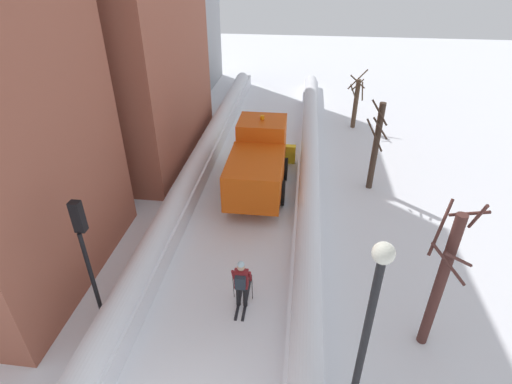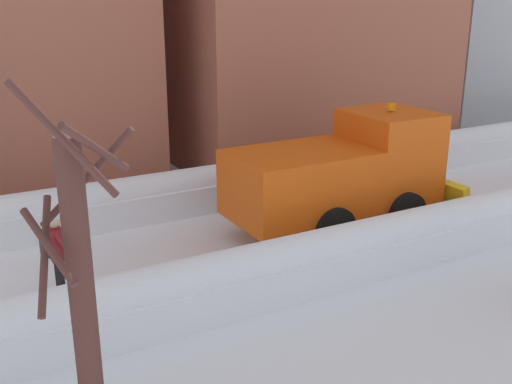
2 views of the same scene
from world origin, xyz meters
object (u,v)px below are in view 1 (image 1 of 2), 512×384
object	(u,v)px
street_lamp	(367,329)
bare_tree_far	(356,101)
bare_tree_near	(441,280)
plow_truck	(259,161)
traffic_light_pole	(84,242)
skier	(241,282)
bare_tree_mid	(376,146)

from	to	relation	value
street_lamp	bare_tree_far	world-z (taller)	street_lamp
bare_tree_near	bare_tree_far	size ratio (longest dim) A/B	1.43
plow_truck	traffic_light_pole	size ratio (longest dim) A/B	1.42
skier	bare_tree_far	xyz separation A→B (m)	(4.72, 15.40, 0.66)
plow_truck	bare_tree_near	world-z (taller)	bare_tree_near
bare_tree_near	bare_tree_mid	size ratio (longest dim) A/B	1.18
traffic_light_pole	bare_tree_near	xyz separation A→B (m)	(9.45, 0.31, -0.58)
plow_truck	traffic_light_pole	xyz separation A→B (m)	(-3.78, -8.17, 1.49)
plow_truck	bare_tree_far	xyz separation A→B (m)	(5.02, 8.23, 0.19)
street_lamp	bare_tree_mid	world-z (taller)	street_lamp
bare_tree_mid	bare_tree_far	size ratio (longest dim) A/B	1.21
skier	street_lamp	xyz separation A→B (m)	(3.02, -3.46, 2.50)
traffic_light_pole	bare_tree_near	world-z (taller)	bare_tree_near
plow_truck	bare_tree_near	bearing A→B (deg)	-54.20
street_lamp	bare_tree_mid	xyz separation A→B (m)	(1.84, 11.40, -1.35)
bare_tree_far	bare_tree_mid	bearing A→B (deg)	-88.93
traffic_light_pole	bare_tree_mid	distance (m)	12.67
bare_tree_near	bare_tree_mid	bearing A→B (deg)	93.36
bare_tree_mid	bare_tree_far	bearing A→B (deg)	91.07
skier	plow_truck	bearing A→B (deg)	92.43
plow_truck	skier	xyz separation A→B (m)	(0.30, -7.17, -0.48)
street_lamp	bare_tree_near	bearing A→B (deg)	49.68
traffic_light_pole	street_lamp	size ratio (longest dim) A/B	0.76
skier	bare_tree_near	xyz separation A→B (m)	(5.37, -0.69, 1.39)
bare_tree_near	bare_tree_far	xyz separation A→B (m)	(-0.65, 16.09, -0.72)
skier	traffic_light_pole	world-z (taller)	traffic_light_pole
skier	bare_tree_near	distance (m)	5.59
plow_truck	street_lamp	bearing A→B (deg)	-72.64
plow_truck	bare_tree_mid	xyz separation A→B (m)	(5.16, 0.77, 0.67)
skier	bare_tree_mid	world-z (taller)	bare_tree_mid
bare_tree_near	bare_tree_far	world-z (taller)	bare_tree_near
plow_truck	street_lamp	world-z (taller)	street_lamp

